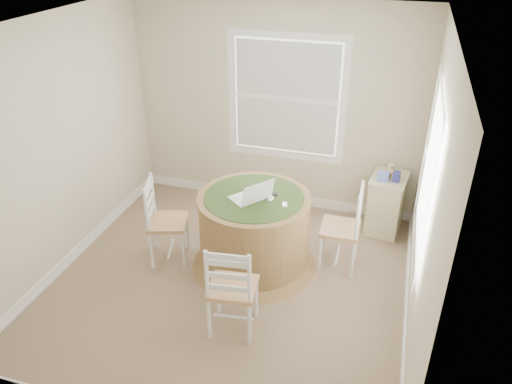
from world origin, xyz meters
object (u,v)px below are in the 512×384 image
(laptop, at_px, (251,196))
(round_table, at_px, (254,229))
(chair_near, at_px, (233,287))
(chair_right, at_px, (340,228))
(chair_left, at_px, (168,222))
(corner_chest, at_px, (386,203))

(laptop, bearing_deg, round_table, -157.65)
(chair_near, xyz_separation_m, chair_right, (0.78, 1.24, 0.00))
(chair_left, relative_size, chair_right, 1.00)
(chair_left, xyz_separation_m, chair_right, (1.80, 0.41, 0.00))
(chair_left, distance_m, chair_near, 1.32)
(chair_near, relative_size, corner_chest, 1.33)
(round_table, bearing_deg, laptop, -122.59)
(round_table, relative_size, corner_chest, 1.90)
(round_table, xyz_separation_m, chair_near, (0.10, -0.98, 0.01))
(chair_left, xyz_separation_m, chair_near, (1.02, -0.83, 0.00))
(chair_left, bearing_deg, corner_chest, -77.03)
(round_table, height_order, chair_near, chair_near)
(chair_near, distance_m, corner_chest, 2.43)
(chair_near, relative_size, chair_right, 1.00)
(chair_near, height_order, corner_chest, chair_near)
(round_table, height_order, laptop, laptop)
(chair_left, bearing_deg, chair_near, -145.77)
(laptop, bearing_deg, corner_chest, 169.74)
(round_table, xyz_separation_m, chair_left, (-0.93, -0.16, 0.01))
(laptop, height_order, corner_chest, laptop)
(chair_left, bearing_deg, laptop, -100.34)
(chair_left, relative_size, corner_chest, 1.33)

